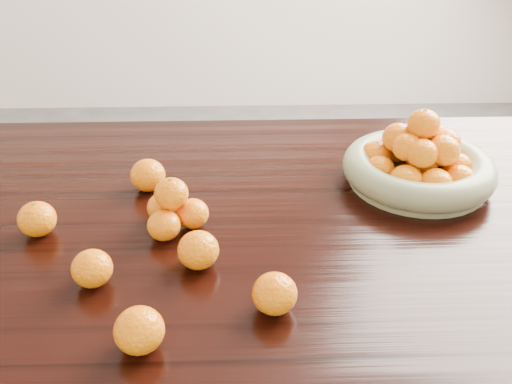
{
  "coord_description": "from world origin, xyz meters",
  "views": [
    {
      "loc": [
        -0.04,
        -0.91,
        1.35
      ],
      "look_at": [
        -0.01,
        -0.02,
        0.83
      ],
      "focal_mm": 40.0,
      "sensor_mm": 36.0,
      "label": 1
    }
  ],
  "objects_px": {
    "fruit_bowl": "(419,164)",
    "loose_orange_0": "(37,219)",
    "dining_table": "(262,260)",
    "orange_pyramid": "(173,210)"
  },
  "relations": [
    {
      "from": "fruit_bowl",
      "to": "loose_orange_0",
      "type": "height_order",
      "value": "fruit_bowl"
    },
    {
      "from": "dining_table",
      "to": "fruit_bowl",
      "type": "bearing_deg",
      "value": 23.51
    },
    {
      "from": "loose_orange_0",
      "to": "fruit_bowl",
      "type": "bearing_deg",
      "value": 12.76
    },
    {
      "from": "loose_orange_0",
      "to": "orange_pyramid",
      "type": "bearing_deg",
      "value": 2.66
    },
    {
      "from": "dining_table",
      "to": "fruit_bowl",
      "type": "relative_size",
      "value": 6.29
    },
    {
      "from": "fruit_bowl",
      "to": "loose_orange_0",
      "type": "relative_size",
      "value": 4.57
    },
    {
      "from": "dining_table",
      "to": "orange_pyramid",
      "type": "relative_size",
      "value": 16.3
    },
    {
      "from": "fruit_bowl",
      "to": "orange_pyramid",
      "type": "distance_m",
      "value": 0.53
    },
    {
      "from": "orange_pyramid",
      "to": "loose_orange_0",
      "type": "height_order",
      "value": "orange_pyramid"
    },
    {
      "from": "dining_table",
      "to": "orange_pyramid",
      "type": "bearing_deg",
      "value": -175.76
    }
  ]
}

